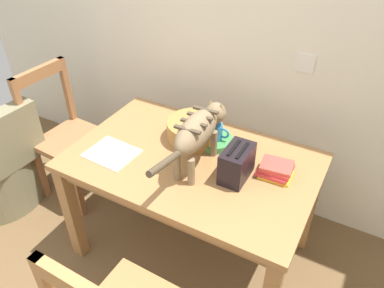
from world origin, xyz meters
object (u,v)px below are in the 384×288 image
(dining_table, at_px, (192,172))
(wicker_basket, at_px, (194,130))
(coffee_mug, at_px, (215,131))
(saucer_bowl, at_px, (214,141))
(wooden_chair_near, at_px, (68,137))
(cat, at_px, (199,130))
(book_stack, at_px, (276,170))
(toaster, at_px, (237,163))
(magazine, at_px, (112,153))

(dining_table, relative_size, wicker_basket, 4.19)
(coffee_mug, distance_m, wicker_basket, 0.13)
(saucer_bowl, bearing_deg, coffee_mug, -0.00)
(wicker_basket, bearing_deg, wooden_chair_near, -174.60)
(wicker_basket, distance_m, wooden_chair_near, 1.01)
(cat, height_order, book_stack, cat)
(dining_table, relative_size, toaster, 6.52)
(wicker_basket, bearing_deg, book_stack, -9.94)
(saucer_bowl, relative_size, coffee_mug, 1.57)
(dining_table, height_order, coffee_mug, coffee_mug)
(wicker_basket, distance_m, toaster, 0.39)
(wooden_chair_near, bearing_deg, coffee_mug, 98.91)
(wicker_basket, relative_size, wooden_chair_near, 0.33)
(dining_table, bearing_deg, coffee_mug, 76.66)
(cat, distance_m, wicker_basket, 0.27)
(cat, distance_m, toaster, 0.25)
(coffee_mug, bearing_deg, magazine, -141.83)
(cat, bearing_deg, magazine, -162.78)
(cat, bearing_deg, dining_table, 160.89)
(wicker_basket, xyz_separation_m, toaster, (0.34, -0.19, 0.03))
(book_stack, distance_m, toaster, 0.20)
(dining_table, relative_size, wooden_chair_near, 1.37)
(magazine, height_order, book_stack, book_stack)
(cat, bearing_deg, book_stack, 13.29)
(saucer_bowl, bearing_deg, book_stack, -14.19)
(magazine, bearing_deg, saucer_bowl, 41.57)
(book_stack, bearing_deg, cat, -165.17)
(coffee_mug, bearing_deg, saucer_bowl, 180.00)
(dining_table, distance_m, cat, 0.30)
(wicker_basket, bearing_deg, saucer_bowl, 4.10)
(coffee_mug, distance_m, book_stack, 0.40)
(toaster, bearing_deg, coffee_mug, 136.77)
(wooden_chair_near, bearing_deg, saucer_bowl, 98.93)
(magazine, distance_m, wooden_chair_near, 0.73)
(dining_table, height_order, wooden_chair_near, wooden_chair_near)
(book_stack, bearing_deg, coffee_mug, 165.68)
(coffee_mug, bearing_deg, cat, -89.48)
(magazine, distance_m, wicker_basket, 0.47)
(dining_table, bearing_deg, cat, -17.57)
(book_stack, xyz_separation_m, toaster, (-0.17, -0.10, 0.05))
(cat, height_order, coffee_mug, cat)
(book_stack, bearing_deg, dining_table, -168.54)
(dining_table, height_order, wicker_basket, wicker_basket)
(book_stack, height_order, wooden_chair_near, wooden_chair_near)
(saucer_bowl, xyz_separation_m, wicker_basket, (-0.12, -0.01, 0.04))
(book_stack, bearing_deg, wicker_basket, 170.06)
(toaster, bearing_deg, magazine, -167.31)
(book_stack, bearing_deg, saucer_bowl, 165.81)
(wicker_basket, bearing_deg, cat, -56.26)
(book_stack, xyz_separation_m, wicker_basket, (-0.51, 0.09, 0.02))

